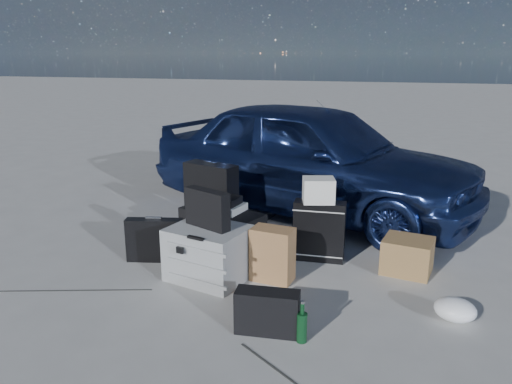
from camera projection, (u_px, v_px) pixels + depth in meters
ground at (242, 288)px, 3.89m from camera, size 60.00×60.00×0.00m
car at (311, 157)px, 5.62m from camera, size 4.04×2.60×1.28m
pelican_case at (209, 253)px, 4.02m from camera, size 0.69×0.61×0.43m
laptop_bag at (207, 209)px, 3.94m from camera, size 0.42×0.26×0.31m
briefcase at (155, 240)px, 4.36m from camera, size 0.51×0.22×0.38m
suitcase_left at (211, 199)px, 5.02m from camera, size 0.59×0.35×0.72m
suitcase_right at (319, 231)px, 4.37m from camera, size 0.45×0.19×0.53m
white_carton at (319, 190)px, 4.27m from camera, size 0.31×0.28×0.21m
duffel_bag at (222, 231)px, 4.58m from camera, size 0.85×0.58×0.39m
flat_box_white at (222, 207)px, 4.53m from camera, size 0.43×0.35×0.07m
flat_box_black at (222, 200)px, 4.51m from camera, size 0.34×0.27×0.07m
kraft_bag at (272, 255)px, 3.98m from camera, size 0.35×0.24×0.44m
cardboard_box at (407, 256)px, 4.15m from camera, size 0.44×0.40×0.29m
plastic_bag at (455, 310)px, 3.41m from camera, size 0.34×0.31×0.16m
messenger_bag at (267, 312)px, 3.24m from camera, size 0.43×0.19×0.29m
green_bottle at (302, 322)px, 3.14m from camera, size 0.07×0.07×0.27m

